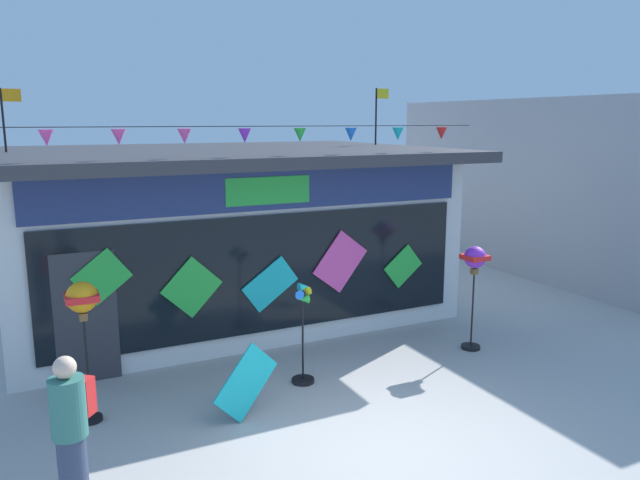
{
  "coord_description": "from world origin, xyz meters",
  "views": [
    {
      "loc": [
        -3.59,
        -5.79,
        3.88
      ],
      "look_at": [
        0.81,
        3.17,
        1.92
      ],
      "focal_mm": 34.36,
      "sensor_mm": 36.0,
      "label": 1
    }
  ],
  "objects_px": {
    "person_mid_plaza": "(71,432)",
    "display_kite_on_ground": "(246,382)",
    "kite_shop_building": "(219,228)",
    "wind_spinner_center_left": "(475,267)",
    "wind_spinner_far_left": "(83,306)",
    "wind_spinner_left": "(303,328)"
  },
  "relations": [
    {
      "from": "person_mid_plaza",
      "to": "display_kite_on_ground",
      "type": "bearing_deg",
      "value": 67.18
    },
    {
      "from": "kite_shop_building",
      "to": "display_kite_on_ground",
      "type": "bearing_deg",
      "value": -103.3
    },
    {
      "from": "wind_spinner_center_left",
      "to": "display_kite_on_ground",
      "type": "relative_size",
      "value": 1.98
    },
    {
      "from": "wind_spinner_far_left",
      "to": "display_kite_on_ground",
      "type": "height_order",
      "value": "wind_spinner_far_left"
    },
    {
      "from": "kite_shop_building",
      "to": "person_mid_plaza",
      "type": "relative_size",
      "value": 5.06
    },
    {
      "from": "kite_shop_building",
      "to": "wind_spinner_left",
      "type": "relative_size",
      "value": 5.42
    },
    {
      "from": "wind_spinner_center_left",
      "to": "wind_spinner_left",
      "type": "bearing_deg",
      "value": -179.89
    },
    {
      "from": "person_mid_plaza",
      "to": "display_kite_on_ground",
      "type": "xyz_separation_m",
      "value": [
        2.2,
        1.19,
        -0.4
      ]
    },
    {
      "from": "wind_spinner_far_left",
      "to": "wind_spinner_center_left",
      "type": "distance_m",
      "value": 6.18
    },
    {
      "from": "kite_shop_building",
      "to": "wind_spinner_center_left",
      "type": "bearing_deg",
      "value": -53.92
    },
    {
      "from": "kite_shop_building",
      "to": "wind_spinner_far_left",
      "type": "height_order",
      "value": "kite_shop_building"
    },
    {
      "from": "wind_spinner_far_left",
      "to": "person_mid_plaza",
      "type": "height_order",
      "value": "wind_spinner_far_left"
    },
    {
      "from": "kite_shop_building",
      "to": "display_kite_on_ground",
      "type": "distance_m",
      "value": 5.24
    },
    {
      "from": "kite_shop_building",
      "to": "person_mid_plaza",
      "type": "bearing_deg",
      "value": -118.75
    },
    {
      "from": "wind_spinner_far_left",
      "to": "wind_spinner_left",
      "type": "bearing_deg",
      "value": -2.84
    },
    {
      "from": "kite_shop_building",
      "to": "wind_spinner_center_left",
      "type": "height_order",
      "value": "kite_shop_building"
    },
    {
      "from": "wind_spinner_center_left",
      "to": "display_kite_on_ground",
      "type": "xyz_separation_m",
      "value": [
        -4.31,
        -0.66,
        -0.97
      ]
    },
    {
      "from": "wind_spinner_left",
      "to": "wind_spinner_center_left",
      "type": "xyz_separation_m",
      "value": [
        3.18,
        0.01,
        0.59
      ]
    },
    {
      "from": "wind_spinner_left",
      "to": "display_kite_on_ground",
      "type": "xyz_separation_m",
      "value": [
        -1.13,
        -0.65,
        -0.38
      ]
    },
    {
      "from": "wind_spinner_far_left",
      "to": "display_kite_on_ground",
      "type": "bearing_deg",
      "value": -23.11
    },
    {
      "from": "person_mid_plaza",
      "to": "display_kite_on_ground",
      "type": "relative_size",
      "value": 1.84
    },
    {
      "from": "wind_spinner_left",
      "to": "wind_spinner_center_left",
      "type": "bearing_deg",
      "value": 0.11
    }
  ]
}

